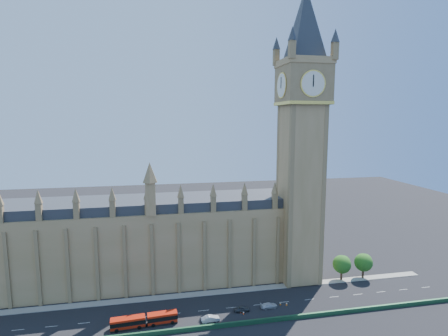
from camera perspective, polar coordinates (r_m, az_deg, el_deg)
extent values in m
plane|color=black|center=(106.20, -5.66, -22.35)|extent=(400.00, 400.00, 0.00)
cube|color=olive|center=(121.79, -18.84, -12.18)|extent=(120.00, 20.00, 25.00)
cube|color=#2D3035|center=(117.82, -19.14, -5.77)|extent=(120.00, 18.00, 3.00)
cube|color=olive|center=(117.60, 12.27, -4.28)|extent=(12.00, 12.00, 58.00)
cube|color=olive|center=(115.51, 12.79, 12.95)|extent=(14.00, 14.00, 12.00)
cylinder|color=silver|center=(109.03, 14.34, 13.22)|extent=(7.20, 0.30, 7.20)
cube|color=olive|center=(116.36, 12.90, 16.38)|extent=(14.50, 14.50, 2.00)
cube|color=#1E4C2D|center=(98.24, -5.12, -24.67)|extent=(160.00, 0.60, 1.20)
cube|color=gray|center=(114.45, -6.14, -19.94)|extent=(160.00, 3.00, 0.16)
cylinder|color=#382619|center=(128.58, 18.61, -16.12)|extent=(0.70, 0.70, 4.00)
sphere|color=#184D14|center=(127.22, 18.68, -14.67)|extent=(6.00, 6.00, 6.00)
sphere|color=#184D14|center=(127.62, 18.95, -14.32)|extent=(4.38, 4.38, 4.38)
cylinder|color=#382619|center=(132.50, 21.74, -15.53)|extent=(0.70, 0.70, 4.00)
sphere|color=#184D14|center=(131.18, 21.82, -14.13)|extent=(6.00, 6.00, 6.00)
sphere|color=#184D14|center=(131.62, 22.06, -13.78)|extent=(4.38, 4.38, 4.38)
cube|color=#B11D0B|center=(101.51, -15.42, -23.21)|extent=(8.84, 3.00, 2.90)
cube|color=#B11D0B|center=(101.68, -10.03, -22.98)|extent=(7.88, 2.93, 2.90)
cube|color=black|center=(101.33, -15.42, -23.04)|extent=(8.89, 3.05, 1.10)
cube|color=black|center=(101.50, -10.03, -22.81)|extent=(7.93, 2.99, 1.10)
cylinder|color=black|center=(101.57, -12.86, -23.20)|extent=(0.94, 2.37, 2.32)
cylinder|color=black|center=(101.08, -17.12, -24.07)|extent=(0.98, 0.35, 0.97)
cylinder|color=black|center=(103.14, -17.07, -23.37)|extent=(0.98, 0.35, 0.97)
cylinder|color=black|center=(100.95, -13.67, -23.98)|extent=(0.98, 0.35, 0.97)
cylinder|color=black|center=(103.01, -13.71, -23.28)|extent=(0.98, 0.35, 0.97)
cylinder|color=black|center=(101.02, -11.48, -23.88)|extent=(0.98, 0.35, 0.97)
cylinder|color=black|center=(103.09, -11.57, -23.18)|extent=(0.98, 0.35, 0.97)
cylinder|color=black|center=(101.34, -8.43, -23.70)|extent=(0.98, 0.35, 0.97)
cylinder|color=black|center=(103.39, -8.60, -23.01)|extent=(0.98, 0.35, 0.97)
imported|color=#3B3F42|center=(105.80, 2.93, -21.99)|extent=(4.30, 1.75, 1.46)
imported|color=#B1B5B9|center=(101.43, -2.21, -23.37)|extent=(5.07, 2.22, 1.62)
imported|color=silver|center=(108.10, 7.35, -21.37)|extent=(4.97, 2.26, 1.41)
cube|color=black|center=(105.53, 2.73, -22.52)|extent=(0.52, 0.52, 0.04)
cone|color=#E53C0C|center=(105.37, 2.73, -22.37)|extent=(0.57, 0.57, 0.70)
cylinder|color=white|center=(105.32, 2.73, -22.32)|extent=(0.34, 0.34, 0.12)
cube|color=black|center=(110.39, 10.18, -21.18)|extent=(0.57, 0.57, 0.04)
cone|color=orange|center=(110.21, 10.19, -21.01)|extent=(0.62, 0.62, 0.78)
cylinder|color=white|center=(110.15, 10.19, -20.96)|extent=(0.38, 0.38, 0.13)
cube|color=black|center=(110.26, 9.19, -21.19)|extent=(0.44, 0.44, 0.04)
cone|color=orange|center=(110.09, 9.19, -21.03)|extent=(0.48, 0.48, 0.73)
cylinder|color=white|center=(110.04, 9.19, -20.98)|extent=(0.36, 0.36, 0.13)
cube|color=black|center=(104.97, 3.20, -22.71)|extent=(0.50, 0.50, 0.04)
cone|color=#FF4C0D|center=(104.79, 3.20, -22.54)|extent=(0.55, 0.55, 0.74)
cylinder|color=white|center=(104.74, 3.20, -22.49)|extent=(0.36, 0.36, 0.13)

